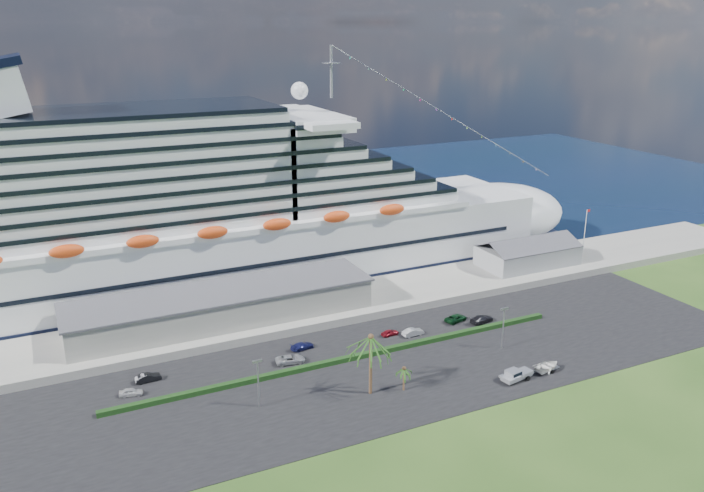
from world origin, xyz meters
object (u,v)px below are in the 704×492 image
parked_car_3 (302,346)px  pickup_truck (516,374)px  boat_trailer (547,366)px  cruise_ship (206,217)px

parked_car_3 → pickup_truck: size_ratio=0.75×
pickup_truck → boat_trailer: (6.92, 0.05, -0.00)m
cruise_ship → parked_car_3: size_ratio=41.76×
parked_car_3 → pickup_truck: (28.85, -26.97, 0.47)m
parked_car_3 → boat_trailer: bearing=-135.5°
pickup_truck → parked_car_3: bearing=136.9°
cruise_ship → parked_car_3: bearing=-79.7°
boat_trailer → parked_car_3: bearing=143.0°
pickup_truck → boat_trailer: 6.92m
cruise_ship → parked_car_3: 43.68m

